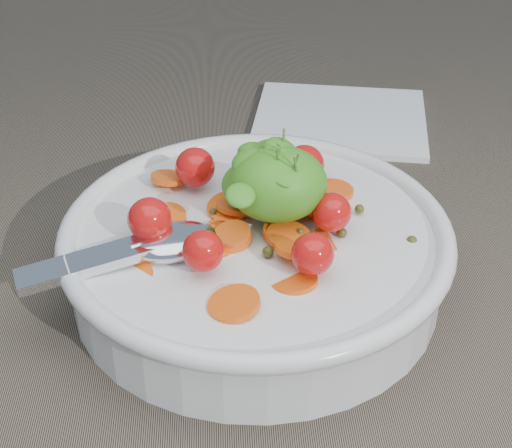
{
  "coord_description": "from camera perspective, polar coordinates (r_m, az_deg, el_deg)",
  "views": [
    {
      "loc": [
        -0.03,
        -0.39,
        0.33
      ],
      "look_at": [
        -0.01,
        0.02,
        0.05
      ],
      "focal_mm": 55.0,
      "sensor_mm": 36.0,
      "label": 1
    }
  ],
  "objects": [
    {
      "name": "ground",
      "position": [
        0.51,
        1.6,
        -5.91
      ],
      "size": [
        6.0,
        6.0,
        0.0
      ],
      "primitive_type": "plane",
      "color": "#726451",
      "rests_on": "ground"
    },
    {
      "name": "bowl",
      "position": [
        0.5,
        -0.02,
        -1.99
      ],
      "size": [
        0.27,
        0.25,
        0.11
      ],
      "color": "white",
      "rests_on": "ground"
    },
    {
      "name": "napkin",
      "position": [
        0.73,
        6.14,
        7.57
      ],
      "size": [
        0.18,
        0.16,
        0.01
      ],
      "primitive_type": "cube",
      "rotation": [
        0.0,
        0.0,
        -0.18
      ],
      "color": "white",
      "rests_on": "ground"
    }
  ]
}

